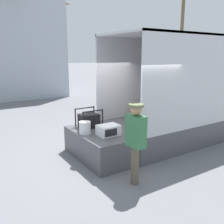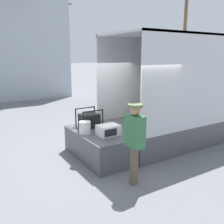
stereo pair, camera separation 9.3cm
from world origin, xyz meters
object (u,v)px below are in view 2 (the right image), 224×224
at_px(microwave, 108,130).
at_px(worker_person, 135,136).
at_px(orange_bucket, 85,128).
at_px(utility_pole, 185,32).
at_px(box_truck, 204,106).
at_px(portable_generator, 90,120).

bearing_deg(microwave, worker_person, -95.57).
bearing_deg(microwave, orange_bucket, 135.70).
relative_size(orange_bucket, utility_pole, 0.04).
xyz_separation_m(box_truck, worker_person, (-4.27, -1.64, 0.11)).
height_order(orange_bucket, utility_pole, utility_pole).
bearing_deg(box_truck, worker_person, -158.97).
bearing_deg(worker_person, orange_bucket, 100.77).
height_order(portable_generator, orange_bucket, portable_generator).
relative_size(worker_person, utility_pole, 0.20).
distance_m(box_truck, orange_bucket, 4.59).
bearing_deg(utility_pole, portable_generator, -146.08).
bearing_deg(worker_person, box_truck, 21.03).
xyz_separation_m(orange_bucket, utility_pole, (13.96, 9.61, 3.72)).
xyz_separation_m(box_truck, microwave, (-4.14, -0.37, -0.12)).
bearing_deg(microwave, portable_generator, 93.59).
xyz_separation_m(microwave, worker_person, (-0.12, -1.27, 0.23)).
bearing_deg(microwave, box_truck, 5.12).
bearing_deg(orange_bucket, microwave, -44.30).
bearing_deg(portable_generator, box_truck, -7.43).
height_order(box_truck, portable_generator, box_truck).
relative_size(box_truck, orange_bucket, 18.96).
relative_size(box_truck, utility_pole, 0.69).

